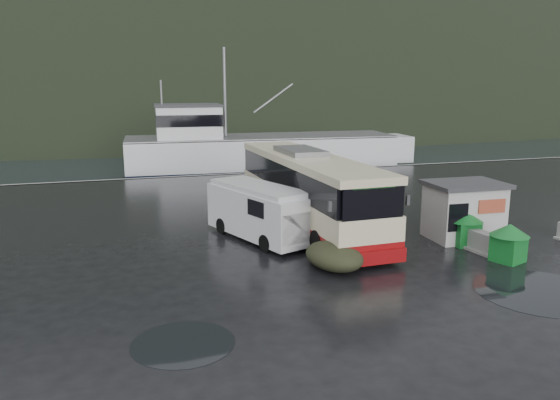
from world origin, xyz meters
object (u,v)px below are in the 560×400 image
object	(u,v)px
dome_tent	(334,269)
jersey_barrier_a	(480,251)
waste_bin_left	(463,245)
coach_bus	(308,227)
fishing_trawler	(262,159)
ticket_kiosk	(462,238)
waste_bin_right	(507,261)
white_van	(259,239)

from	to	relation	value
dome_tent	jersey_barrier_a	distance (m)	6.42
waste_bin_left	dome_tent	bearing A→B (deg)	-169.24
waste_bin_left	dome_tent	size ratio (longest dim) A/B	0.59
coach_bus	jersey_barrier_a	xyz separation A→B (m)	(5.31, -5.51, 0.00)
fishing_trawler	coach_bus	bearing A→B (deg)	-96.41
ticket_kiosk	fishing_trawler	xyz separation A→B (m)	(-1.68, 26.44, 0.00)
ticket_kiosk	jersey_barrier_a	xyz separation A→B (m)	(-0.41, -1.80, 0.00)
waste_bin_left	waste_bin_right	size ratio (longest dim) A/B	1.01
jersey_barrier_a	coach_bus	bearing A→B (deg)	133.94
waste_bin_right	waste_bin_left	bearing A→B (deg)	97.01
coach_bus	white_van	distance (m)	2.90
white_van	waste_bin_right	distance (m)	9.92
waste_bin_right	jersey_barrier_a	distance (m)	1.36
coach_bus	waste_bin_right	distance (m)	8.78
dome_tent	fishing_trawler	distance (m)	28.94
coach_bus	ticket_kiosk	size ratio (longest dim) A/B	4.02
jersey_barrier_a	fishing_trawler	distance (m)	28.27
coach_bus	waste_bin_right	bearing A→B (deg)	-52.90
coach_bus	ticket_kiosk	distance (m)	6.82
waste_bin_left	ticket_kiosk	world-z (taller)	ticket_kiosk
coach_bus	waste_bin_left	distance (m)	6.91
white_van	jersey_barrier_a	xyz separation A→B (m)	(7.96, -4.33, 0.00)
white_van	jersey_barrier_a	world-z (taller)	white_van
waste_bin_right	dome_tent	world-z (taller)	waste_bin_right
waste_bin_right	jersey_barrier_a	size ratio (longest dim) A/B	0.90
waste_bin_left	dome_tent	xyz separation A→B (m)	(-6.30, -1.20, 0.00)
coach_bus	waste_bin_left	world-z (taller)	coach_bus
waste_bin_left	white_van	bearing A→B (deg)	156.81
dome_tent	waste_bin_right	bearing A→B (deg)	-9.58
waste_bin_left	fishing_trawler	bearing A→B (deg)	92.43
white_van	jersey_barrier_a	distance (m)	9.06
dome_tent	waste_bin_left	bearing A→B (deg)	10.76
ticket_kiosk	jersey_barrier_a	bearing A→B (deg)	-100.39
waste_bin_left	fishing_trawler	distance (m)	27.31
dome_tent	jersey_barrier_a	bearing A→B (deg)	2.09
dome_tent	coach_bus	bearing A→B (deg)	79.19
coach_bus	dome_tent	size ratio (longest dim) A/B	5.08
coach_bus	fishing_trawler	size ratio (longest dim) A/B	0.46
coach_bus	jersey_barrier_a	distance (m)	7.66
jersey_barrier_a	ticket_kiosk	bearing A→B (deg)	77.08
white_van	waste_bin_left	xyz separation A→B (m)	(7.85, -3.36, 0.00)
jersey_barrier_a	waste_bin_left	bearing A→B (deg)	96.61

